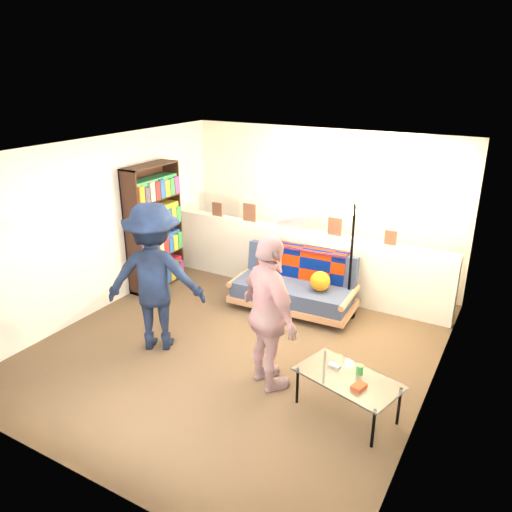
{
  "coord_description": "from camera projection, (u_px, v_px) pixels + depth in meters",
  "views": [
    {
      "loc": [
        2.86,
        -4.63,
        3.26
      ],
      "look_at": [
        0.0,
        0.4,
        1.05
      ],
      "focal_mm": 35.0,
      "sensor_mm": 36.0,
      "label": 1
    }
  ],
  "objects": [
    {
      "name": "coffee_table",
      "position": [
        348.0,
        380.0,
        4.87
      ],
      "size": [
        1.12,
        0.81,
        0.52
      ],
      "color": "black",
      "rests_on": "ground"
    },
    {
      "name": "room_shell",
      "position": [
        259.0,
        206.0,
        6.03
      ],
      "size": [
        4.6,
        5.05,
        2.45
      ],
      "color": "silver",
      "rests_on": "ground"
    },
    {
      "name": "futon_sofa",
      "position": [
        296.0,
        286.0,
        7.06
      ],
      "size": [
        1.77,
        0.92,
        0.74
      ],
      "color": "#B17B56",
      "rests_on": "ground"
    },
    {
      "name": "bookshelf",
      "position": [
        154.0,
        231.0,
        7.63
      ],
      "size": [
        0.32,
        0.96,
        1.92
      ],
      "color": "black",
      "rests_on": "ground"
    },
    {
      "name": "ledge_decor",
      "position": [
        289.0,
        216.0,
        7.38
      ],
      "size": [
        2.97,
        0.02,
        0.45
      ],
      "color": "brown",
      "rests_on": "half_wall_ledge"
    },
    {
      "name": "person_left",
      "position": [
        155.0,
        278.0,
        5.92
      ],
      "size": [
        1.36,
        1.15,
        1.82
      ],
      "primitive_type": "imported",
      "rotation": [
        0.0,
        0.0,
        3.63
      ],
      "color": "black",
      "rests_on": "ground"
    },
    {
      "name": "person_right",
      "position": [
        269.0,
        314.0,
        5.16
      ],
      "size": [
        1.07,
        0.9,
        1.71
      ],
      "primitive_type": "imported",
      "rotation": [
        0.0,
        0.0,
        2.56
      ],
      "color": "pink",
      "rests_on": "ground"
    },
    {
      "name": "ground",
      "position": [
        240.0,
        344.0,
        6.25
      ],
      "size": [
        5.0,
        5.0,
        0.0
      ],
      "primitive_type": "plane",
      "color": "brown",
      "rests_on": "ground"
    },
    {
      "name": "floor_lamp",
      "position": [
        355.0,
        234.0,
        6.55
      ],
      "size": [
        0.33,
        0.31,
        1.68
      ],
      "color": "black",
      "rests_on": "ground"
    },
    {
      "name": "half_wall_ledge",
      "position": [
        302.0,
        261.0,
        7.53
      ],
      "size": [
        4.45,
        0.15,
        1.0
      ],
      "primitive_type": "cube",
      "color": "silver",
      "rests_on": "ground"
    }
  ]
}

